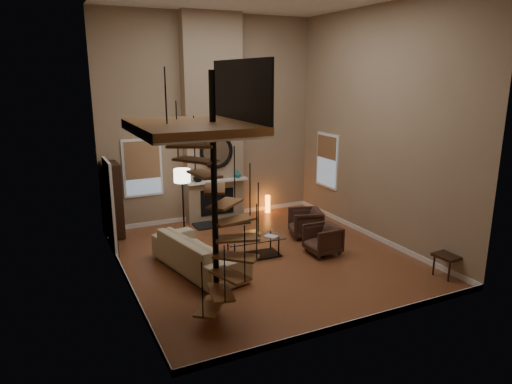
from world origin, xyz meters
name	(u,v)px	position (x,y,z in m)	size (l,w,h in m)	color
ground	(264,257)	(0.00, 0.00, -0.01)	(6.00, 6.50, 0.01)	#995731
back_wall	(210,120)	(0.00, 3.25, 2.75)	(6.00, 0.02, 5.50)	#988062
front_wall	(364,159)	(0.00, -3.25, 2.75)	(6.00, 0.02, 5.50)	#988062
left_wall	(116,143)	(-3.00, 0.00, 2.75)	(0.02, 6.50, 5.50)	#988062
right_wall	(378,127)	(3.00, 0.00, 2.75)	(0.02, 6.50, 5.50)	#988062
baseboard_back	(213,215)	(0.00, 3.24, 0.06)	(6.00, 0.02, 0.12)	white
baseboard_front	(353,323)	(0.00, -3.24, 0.06)	(6.00, 0.02, 0.12)	white
baseboard_left	(127,279)	(-2.99, 0.00, 0.06)	(0.02, 6.50, 0.12)	white
baseboard_right	(371,235)	(2.99, 0.00, 0.06)	(0.02, 6.50, 0.12)	white
chimney_breast	(213,121)	(0.00, 3.06, 2.75)	(1.60, 0.38, 5.50)	#967D61
hearth	(222,223)	(0.00, 2.57, 0.02)	(1.50, 0.60, 0.04)	black
firebox	(217,202)	(0.00, 2.86, 0.55)	(0.95, 0.02, 0.72)	black
mantel	(218,181)	(0.00, 2.78, 1.15)	(1.70, 0.18, 0.06)	white
mirror_frame	(216,151)	(0.00, 2.84, 1.95)	(0.94, 0.94, 0.10)	black
mirror_disc	(216,151)	(0.00, 2.85, 1.95)	(0.80, 0.80, 0.01)	white
vase_left	(198,177)	(-0.55, 2.82, 1.30)	(0.24, 0.24, 0.25)	black
vase_right	(238,174)	(0.60, 2.82, 1.28)	(0.20, 0.20, 0.21)	#1C6262
window_back	(143,167)	(-1.90, 3.22, 1.62)	(1.02, 0.06, 1.52)	white
window_right	(327,160)	(2.97, 2.00, 1.63)	(0.06, 1.02, 1.52)	white
entry_door	(111,207)	(-2.95, 1.80, 1.05)	(0.10, 1.05, 2.16)	white
loft	(198,123)	(-2.04, -1.80, 3.24)	(1.70, 2.20, 1.09)	#915D2F
spiral_stair	(216,211)	(-1.78, -1.79, 1.78)	(1.47, 1.47, 4.06)	black
hutch	(112,200)	(-2.76, 2.83, 0.95)	(0.39, 0.82, 1.84)	black
sofa	(198,252)	(-1.54, -0.03, 0.40)	(2.44, 0.95, 0.71)	tan
armchair_near	(308,223)	(1.60, 0.72, 0.35)	(0.75, 0.77, 0.70)	#41271E
armchair_far	(325,239)	(1.33, -0.43, 0.35)	(0.69, 0.71, 0.64)	#41271E
coffee_table	(253,245)	(-0.21, 0.11, 0.28)	(1.34, 0.72, 0.48)	silver
bowl	(252,235)	(-0.21, 0.16, 0.50)	(0.42, 0.42, 0.10)	orange
book	(270,237)	(0.14, -0.04, 0.46)	(0.21, 0.28, 0.03)	gray
floor_lamp	(182,181)	(-1.19, 2.10, 1.41)	(0.40, 0.40, 1.71)	black
accent_lamp	(268,204)	(1.62, 3.00, 0.25)	(0.14, 0.14, 0.52)	orange
side_chair	(452,251)	(2.96, -2.49, 0.53)	(0.52, 0.52, 1.00)	black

